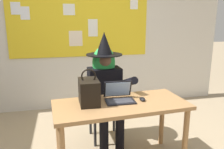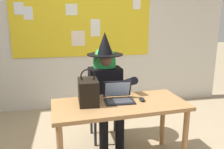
{
  "view_description": "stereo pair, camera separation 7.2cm",
  "coord_description": "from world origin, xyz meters",
  "px_view_note": "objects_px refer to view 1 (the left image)",
  "views": [
    {
      "loc": [
        -0.37,
        -2.11,
        1.61
      ],
      "look_at": [
        0.21,
        0.41,
        0.97
      ],
      "focal_mm": 36.71,
      "sensor_mm": 36.0,
      "label": 1
    },
    {
      "loc": [
        -0.3,
        -2.12,
        1.61
      ],
      "look_at": [
        0.21,
        0.41,
        0.97
      ],
      "focal_mm": 36.71,
      "sensor_mm": 36.0,
      "label": 2
    }
  ],
  "objects_px": {
    "chair_at_desk": "(104,101)",
    "person_costumed": "(106,83)",
    "computer_mouse": "(142,99)",
    "handbag": "(89,92)",
    "desk_main": "(121,112)",
    "laptop": "(119,96)"
  },
  "relations": [
    {
      "from": "person_costumed",
      "to": "handbag",
      "type": "bearing_deg",
      "value": -31.25
    },
    {
      "from": "desk_main",
      "to": "person_costumed",
      "type": "bearing_deg",
      "value": 95.6
    },
    {
      "from": "laptop",
      "to": "handbag",
      "type": "distance_m",
      "value": 0.35
    },
    {
      "from": "desk_main",
      "to": "handbag",
      "type": "height_order",
      "value": "handbag"
    },
    {
      "from": "desk_main",
      "to": "person_costumed",
      "type": "xyz_separation_m",
      "value": [
        -0.05,
        0.56,
        0.17
      ]
    },
    {
      "from": "laptop",
      "to": "computer_mouse",
      "type": "distance_m",
      "value": 0.26
    },
    {
      "from": "person_costumed",
      "to": "computer_mouse",
      "type": "distance_m",
      "value": 0.62
    },
    {
      "from": "handbag",
      "to": "computer_mouse",
      "type": "bearing_deg",
      "value": -3.76
    },
    {
      "from": "desk_main",
      "to": "computer_mouse",
      "type": "bearing_deg",
      "value": 4.46
    },
    {
      "from": "person_costumed",
      "to": "handbag",
      "type": "xyz_separation_m",
      "value": [
        -0.28,
        -0.5,
        0.06
      ]
    },
    {
      "from": "chair_at_desk",
      "to": "person_costumed",
      "type": "distance_m",
      "value": 0.31
    },
    {
      "from": "laptop",
      "to": "computer_mouse",
      "type": "xyz_separation_m",
      "value": [
        0.25,
        -0.06,
        -0.03
      ]
    },
    {
      "from": "chair_at_desk",
      "to": "person_costumed",
      "type": "xyz_separation_m",
      "value": [
        0.0,
        -0.12,
        0.29
      ]
    },
    {
      "from": "person_costumed",
      "to": "computer_mouse",
      "type": "xyz_separation_m",
      "value": [
        0.3,
        -0.54,
        -0.06
      ]
    },
    {
      "from": "desk_main",
      "to": "computer_mouse",
      "type": "distance_m",
      "value": 0.28
    },
    {
      "from": "chair_at_desk",
      "to": "computer_mouse",
      "type": "height_order",
      "value": "chair_at_desk"
    },
    {
      "from": "computer_mouse",
      "to": "handbag",
      "type": "distance_m",
      "value": 0.59
    },
    {
      "from": "chair_at_desk",
      "to": "person_costumed",
      "type": "relative_size",
      "value": 0.63
    },
    {
      "from": "chair_at_desk",
      "to": "handbag",
      "type": "distance_m",
      "value": 0.76
    },
    {
      "from": "computer_mouse",
      "to": "handbag",
      "type": "bearing_deg",
      "value": 176.81
    },
    {
      "from": "computer_mouse",
      "to": "chair_at_desk",
      "type": "bearing_deg",
      "value": 115.68
    },
    {
      "from": "desk_main",
      "to": "person_costumed",
      "type": "height_order",
      "value": "person_costumed"
    }
  ]
}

